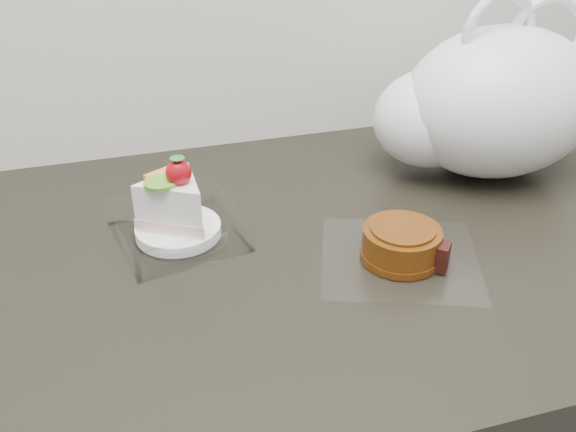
{
  "coord_description": "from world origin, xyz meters",
  "views": [
    {
      "loc": [
        -0.1,
        1.06,
        1.34
      ],
      "look_at": [
        0.09,
        1.69,
        0.94
      ],
      "focal_mm": 40.0,
      "sensor_mm": 36.0,
      "label": 1
    }
  ],
  "objects": [
    {
      "name": "plastic_bag",
      "position": [
        0.41,
        1.8,
        1.0
      ],
      "size": [
        0.33,
        0.24,
        0.26
      ],
      "rotation": [
        0.0,
        0.0,
        -0.06
      ],
      "color": "white",
      "rests_on": "counter"
    },
    {
      "name": "mooncake_wrap",
      "position": [
        0.2,
        1.62,
        0.92
      ],
      "size": [
        0.23,
        0.23,
        0.04
      ],
      "rotation": [
        0.0,
        0.0,
        -0.18
      ],
      "color": "white",
      "rests_on": "counter"
    },
    {
      "name": "cake_tray",
      "position": [
        -0.04,
        1.74,
        0.93
      ],
      "size": [
        0.17,
        0.17,
        0.11
      ],
      "rotation": [
        0.0,
        0.0,
        0.18
      ],
      "color": "white",
      "rests_on": "counter"
    }
  ]
}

